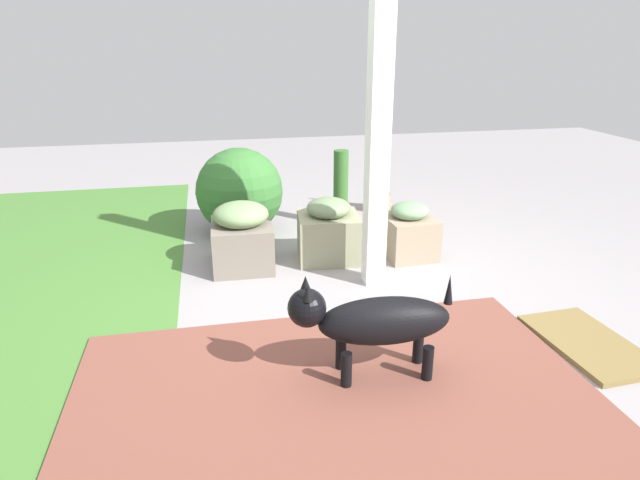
% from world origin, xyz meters
% --- Properties ---
extents(ground_plane, '(12.00, 12.00, 0.00)m').
position_xyz_m(ground_plane, '(0.00, 0.00, 0.00)').
color(ground_plane, gray).
extents(brick_path, '(1.80, 2.40, 0.02)m').
position_xyz_m(brick_path, '(-1.02, 0.26, 0.01)').
color(brick_path, brown).
rests_on(brick_path, ground).
extents(porch_pillar, '(0.13, 0.13, 2.19)m').
position_xyz_m(porch_pillar, '(0.29, -0.28, 1.09)').
color(porch_pillar, white).
rests_on(porch_pillar, ground).
extents(stone_planter_nearest, '(0.42, 0.38, 0.42)m').
position_xyz_m(stone_planter_nearest, '(0.69, -0.67, 0.19)').
color(stone_planter_nearest, gray).
rests_on(stone_planter_nearest, ground).
extents(stone_planter_near, '(0.45, 0.48, 0.47)m').
position_xyz_m(stone_planter_near, '(0.75, -0.07, 0.22)').
color(stone_planter_near, gray).
rests_on(stone_planter_near, ground).
extents(stone_planter_mid, '(0.48, 0.43, 0.48)m').
position_xyz_m(stone_planter_mid, '(0.73, 0.56, 0.23)').
color(stone_planter_mid, slate).
rests_on(stone_planter_mid, ground).
extents(round_shrub, '(0.72, 0.72, 0.72)m').
position_xyz_m(round_shrub, '(1.48, 0.52, 0.36)').
color(round_shrub, '#336A2E').
rests_on(round_shrub, ground).
extents(terracotta_pot_tall, '(0.23, 0.23, 0.66)m').
position_xyz_m(terracotta_pot_tall, '(1.48, -0.34, 0.24)').
color(terracotta_pot_tall, '#BC6E4A').
rests_on(terracotta_pot_tall, ground).
extents(terracotta_pot_spiky, '(0.23, 0.23, 0.65)m').
position_xyz_m(terracotta_pot_spiky, '(1.85, -0.80, 0.31)').
color(terracotta_pot_spiky, '#BA794B').
rests_on(terracotta_pot_spiky, ground).
extents(dog, '(0.25, 0.78, 0.54)m').
position_xyz_m(dog, '(-0.77, 0.05, 0.31)').
color(dog, black).
rests_on(dog, ground).
extents(doormat, '(0.71, 0.45, 0.03)m').
position_xyz_m(doormat, '(-0.73, -1.17, 0.01)').
color(doormat, olive).
rests_on(doormat, ground).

